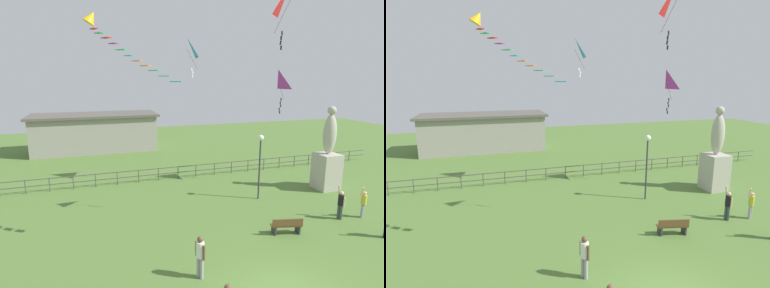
{
  "view_description": "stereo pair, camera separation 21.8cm",
  "coord_description": "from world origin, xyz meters",
  "views": [
    {
      "loc": [
        -6.05,
        -7.69,
        7.43
      ],
      "look_at": [
        -1.45,
        6.37,
        4.3
      ],
      "focal_mm": 28.8,
      "sensor_mm": 36.0,
      "label": 1
    },
    {
      "loc": [
        -5.84,
        -7.76,
        7.43
      ],
      "look_at": [
        -1.45,
        6.37,
        4.3
      ],
      "focal_mm": 28.8,
      "sensor_mm": 36.0,
      "label": 2
    }
  ],
  "objects": [
    {
      "name": "kite_5",
      "position": [
        0.26,
        12.59,
        9.34
      ],
      "size": [
        1.13,
        1.26,
        2.49
      ],
      "color": "#198CD1"
    },
    {
      "name": "pavilion_building",
      "position": [
        -5.77,
        26.0,
        1.95
      ],
      "size": [
        12.79,
        5.47,
        3.87
      ],
      "color": "gray",
      "rests_on": "ground_plane"
    },
    {
      "name": "person_2",
      "position": [
        -2.51,
        2.15,
        0.99
      ],
      "size": [
        0.32,
        0.48,
        1.71
      ],
      "color": "#99999E",
      "rests_on": "ground_plane"
    },
    {
      "name": "park_bench",
      "position": [
        2.62,
        4.0,
        0.46
      ],
      "size": [
        1.55,
        0.74,
        0.85
      ],
      "color": "brown",
      "rests_on": "ground_plane"
    },
    {
      "name": "kite_4",
      "position": [
        2.84,
        5.18,
        10.86
      ],
      "size": [
        1.02,
        1.02,
        2.86
      ],
      "color": "red"
    },
    {
      "name": "lamppost",
      "position": [
        3.66,
        8.48,
        3.02
      ],
      "size": [
        0.36,
        0.36,
        4.11
      ],
      "color": "#38383D",
      "rests_on": "ground_plane"
    },
    {
      "name": "streamer_kite",
      "position": [
        -5.56,
        7.96,
        9.98
      ],
      "size": [
        3.7,
        4.39,
        3.33
      ],
      "color": "yellow"
    },
    {
      "name": "kite_2",
      "position": [
        6.1,
        10.69,
        7.28
      ],
      "size": [
        0.91,
        1.17,
        2.94
      ],
      "color": "#B22DB2"
    },
    {
      "name": "person_4",
      "position": [
        6.36,
        4.54,
        0.93
      ],
      "size": [
        0.29,
        0.5,
        1.86
      ],
      "color": "#3F4C47",
      "rests_on": "ground_plane"
    },
    {
      "name": "statue_monument",
      "position": [
        9.01,
        8.68,
        2.0
      ],
      "size": [
        1.45,
        1.45,
        5.7
      ],
      "color": "#B2AD9E",
      "rests_on": "ground_plane"
    },
    {
      "name": "waterfront_railing",
      "position": [
        -0.26,
        14.0,
        0.62
      ],
      "size": [
        36.01,
        0.06,
        0.95
      ],
      "color": "#4C4742",
      "rests_on": "ground_plane"
    },
    {
      "name": "person_0",
      "position": [
        7.7,
        4.32,
        0.89
      ],
      "size": [
        0.47,
        0.28,
        1.76
      ],
      "color": "#99999E",
      "rests_on": "ground_plane"
    }
  ]
}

